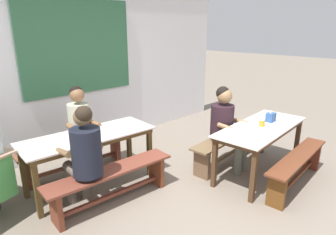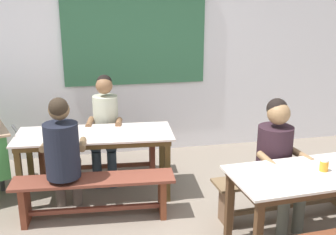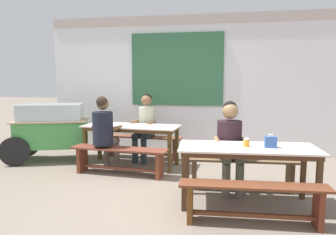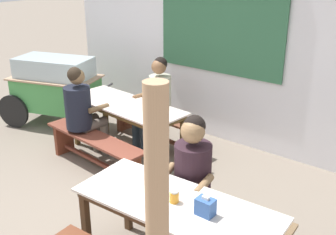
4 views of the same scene
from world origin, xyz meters
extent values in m
plane|color=gray|center=(0.00, 0.00, 0.00)|extent=(40.00, 40.00, 0.00)
cube|color=white|center=(0.00, 2.59, 1.35)|extent=(6.21, 0.12, 2.70)
cube|color=#326444|center=(-0.30, 2.50, 1.77)|extent=(1.95, 0.03, 1.52)
cube|color=#B8A9A5|center=(0.00, 2.61, 2.80)|extent=(6.21, 0.20, 0.20)
cube|color=beige|center=(-0.93, 1.26, 0.73)|extent=(1.76, 0.78, 0.02)
cube|color=#523E1E|center=(-0.93, 1.26, 0.69)|extent=(1.68, 0.72, 0.06)
cube|color=#523E1E|center=(-0.13, 1.47, 0.33)|extent=(0.06, 0.06, 0.66)
cube|color=#523E1E|center=(-0.17, 0.94, 0.33)|extent=(0.06, 0.06, 0.66)
cube|color=#523E1E|center=(-1.69, 1.59, 0.33)|extent=(0.06, 0.06, 0.66)
cube|color=#523E1E|center=(-1.73, 1.05, 0.33)|extent=(0.06, 0.06, 0.66)
cube|color=silver|center=(1.01, -0.16, 0.73)|extent=(1.72, 0.78, 0.02)
cube|color=#4B311D|center=(1.01, -0.16, 0.69)|extent=(1.64, 0.72, 0.06)
cube|color=#4B311D|center=(1.75, 0.17, 0.33)|extent=(0.06, 0.06, 0.66)
cube|color=#4B311D|center=(1.78, -0.39, 0.33)|extent=(0.06, 0.06, 0.66)
cube|color=#4B311D|center=(0.23, 0.08, 0.33)|extent=(0.06, 0.06, 0.66)
cube|color=#4B311D|center=(0.26, -0.48, 0.33)|extent=(0.06, 0.06, 0.66)
cube|color=brown|center=(-0.89, 1.80, 0.44)|extent=(1.63, 0.39, 0.03)
cube|color=brown|center=(-0.21, 1.75, 0.21)|extent=(0.08, 0.23, 0.42)
cube|color=brown|center=(-1.57, 1.86, 0.21)|extent=(0.08, 0.23, 0.42)
cube|color=brown|center=(-0.89, 1.80, 0.11)|extent=(1.33, 0.14, 0.04)
cube|color=brown|center=(-0.97, 0.72, 0.44)|extent=(1.64, 0.44, 0.03)
cube|color=brown|center=(-0.28, 0.67, 0.21)|extent=(0.08, 0.28, 0.42)
cube|color=brown|center=(-1.66, 0.77, 0.21)|extent=(0.08, 0.28, 0.42)
cube|color=brown|center=(-0.97, 0.72, 0.11)|extent=(1.34, 0.14, 0.04)
cube|color=brown|center=(0.97, 0.39, 0.44)|extent=(1.59, 0.40, 0.03)
cube|color=brown|center=(1.64, 0.43, 0.21)|extent=(0.08, 0.26, 0.42)
cube|color=brown|center=(0.30, 0.35, 0.21)|extent=(0.08, 0.26, 0.42)
cube|color=brown|center=(0.97, 0.39, 0.11)|extent=(1.30, 0.12, 0.04)
cube|color=brown|center=(1.04, -0.70, 0.44)|extent=(1.60, 0.35, 0.03)
cube|color=maroon|center=(1.71, -0.66, 0.21)|extent=(0.07, 0.22, 0.42)
cube|color=brown|center=(0.36, -0.74, 0.21)|extent=(0.07, 0.22, 0.42)
cube|color=brown|center=(1.04, -0.70, 0.11)|extent=(1.31, 0.12, 0.04)
cube|color=#489C4E|center=(-2.57, 1.38, 0.52)|extent=(1.43, 1.05, 0.50)
cube|color=silver|center=(-2.57, 1.38, 0.93)|extent=(1.28, 0.94, 0.33)
cube|color=tan|center=(-2.57, 1.38, 0.78)|extent=(1.53, 1.15, 0.02)
cylinder|color=black|center=(-3.24, 1.52, 0.27)|extent=(0.52, 0.22, 0.53)
cylinder|color=black|center=(-3.00, 0.84, 0.27)|extent=(0.52, 0.22, 0.53)
cylinder|color=#333333|center=(-2.02, 1.57, 0.13)|extent=(0.05, 0.05, 0.27)
cylinder|color=#3F3F3F|center=(-1.79, 1.65, 0.67)|extent=(0.25, 0.63, 0.04)
cylinder|color=#2B3944|center=(-0.92, 1.44, 0.23)|extent=(0.11, 0.11, 0.45)
cylinder|color=#2B3944|center=(-0.74, 1.41, 0.23)|extent=(0.11, 0.11, 0.45)
cylinder|color=#2B3944|center=(-0.89, 1.63, 0.50)|extent=(0.19, 0.43, 0.13)
cylinder|color=#2B3944|center=(-0.71, 1.60, 0.50)|extent=(0.19, 0.43, 0.13)
cylinder|color=#B9BCA3|center=(-0.77, 1.80, 0.76)|extent=(0.31, 0.31, 0.54)
sphere|color=brown|center=(-0.78, 1.78, 1.16)|extent=(0.20, 0.20, 0.20)
sphere|color=black|center=(-0.77, 1.81, 1.20)|extent=(0.19, 0.19, 0.19)
cylinder|color=brown|center=(-0.97, 1.65, 0.75)|extent=(0.12, 0.31, 0.07)
cylinder|color=brown|center=(-0.63, 1.59, 0.75)|extent=(0.12, 0.31, 0.10)
cylinder|color=#655A51|center=(-1.15, 1.07, 0.23)|extent=(0.11, 0.11, 0.45)
cylinder|color=#655A51|center=(-1.33, 1.08, 0.23)|extent=(0.11, 0.11, 0.45)
cylinder|color=#655A51|center=(-1.16, 0.90, 0.50)|extent=(0.14, 0.38, 0.13)
cylinder|color=#655A51|center=(-1.34, 0.91, 0.50)|extent=(0.14, 0.38, 0.13)
cylinder|color=black|center=(-1.25, 0.74, 0.76)|extent=(0.34, 0.34, 0.55)
sphere|color=brown|center=(-1.25, 0.76, 1.17)|extent=(0.20, 0.20, 0.20)
sphere|color=#2D2319|center=(-1.25, 0.73, 1.20)|extent=(0.18, 0.18, 0.18)
cylinder|color=brown|center=(-1.06, 0.91, 0.75)|extent=(0.08, 0.30, 0.08)
cylinder|color=brown|center=(-1.43, 0.93, 0.75)|extent=(0.08, 0.31, 0.11)
cylinder|color=#5F6356|center=(0.76, 0.03, 0.23)|extent=(0.11, 0.11, 0.45)
cylinder|color=#5F6356|center=(0.93, 0.06, 0.23)|extent=(0.11, 0.11, 0.45)
cylinder|color=#5F6356|center=(0.73, 0.20, 0.50)|extent=(0.19, 0.38, 0.13)
cylinder|color=#5F6356|center=(0.91, 0.23, 0.50)|extent=(0.19, 0.38, 0.13)
cylinder|color=black|center=(0.79, 0.38, 0.74)|extent=(0.34, 0.34, 0.50)
sphere|color=olive|center=(0.79, 0.36, 1.13)|extent=(0.22, 0.22, 0.22)
sphere|color=black|center=(0.79, 0.39, 1.17)|extent=(0.20, 0.20, 0.20)
cylinder|color=olive|center=(0.63, 0.17, 0.73)|extent=(0.12, 0.31, 0.11)
cylinder|color=olive|center=(1.01, 0.23, 0.73)|extent=(0.12, 0.31, 0.08)
cube|color=#31579B|center=(1.28, -0.15, 0.81)|extent=(0.14, 0.10, 0.14)
cube|color=white|center=(1.28, -0.15, 0.89)|extent=(0.06, 0.03, 0.02)
cylinder|color=orange|center=(0.99, -0.16, 0.79)|extent=(0.08, 0.08, 0.09)
cylinder|color=white|center=(0.99, -0.16, 0.84)|extent=(0.07, 0.07, 0.02)
camera|label=1|loc=(-2.68, -1.99, 2.08)|focal=30.99mm
camera|label=2|loc=(-0.98, -3.03, 2.20)|focal=43.01mm
camera|label=3|loc=(0.72, -3.98, 1.57)|focal=32.87mm
camera|label=4|loc=(2.69, -2.37, 2.58)|focal=43.95mm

